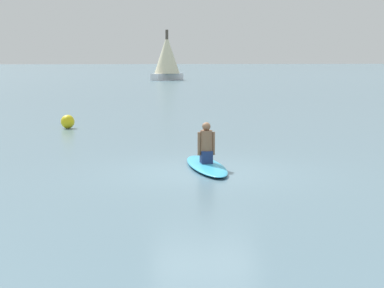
# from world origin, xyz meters

# --- Properties ---
(ground_plane) EXTENTS (400.00, 400.00, 0.00)m
(ground_plane) POSITION_xyz_m (0.00, 0.00, 0.00)
(ground_plane) COLOR slate
(surfboard) EXTENTS (1.08, 3.17, 0.14)m
(surfboard) POSITION_xyz_m (-0.09, -0.48, 0.07)
(surfboard) COLOR #339EC6
(surfboard) RESTS_ON ground
(person_paddler) EXTENTS (0.45, 0.36, 1.02)m
(person_paddler) POSITION_xyz_m (-0.09, -0.48, 0.60)
(person_paddler) COLOR navy
(person_paddler) RESTS_ON surfboard
(sailboat_distant) EXTENTS (4.18, 4.18, 5.77)m
(sailboat_distant) POSITION_xyz_m (-2.28, -57.65, 2.72)
(sailboat_distant) COLOR silver
(sailboat_distant) RESTS_ON ground
(buoy_marker) EXTENTS (0.53, 0.53, 0.53)m
(buoy_marker) POSITION_xyz_m (4.23, -9.49, 0.26)
(buoy_marker) COLOR yellow
(buoy_marker) RESTS_ON ground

